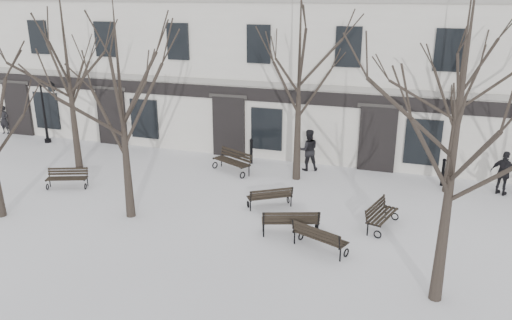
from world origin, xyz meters
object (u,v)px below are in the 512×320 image
at_px(bench_5, 381,214).
at_px(tree_2, 460,107).
at_px(bench_0, 67,177).
at_px(bench_2, 319,237).
at_px(tree_1, 120,87).
at_px(bench_4, 270,196).
at_px(lamp_post, 47,107).
at_px(bench_3, 233,161).
at_px(bench_1, 291,221).

bearing_deg(bench_5, tree_2, -139.64).
xyz_separation_m(tree_2, bench_0, (-14.18, 3.61, -4.65)).
xyz_separation_m(tree_2, bench_2, (-3.39, 1.56, -4.61)).
bearing_deg(bench_2, tree_1, 18.65).
bearing_deg(bench_5, bench_2, 160.14).
xyz_separation_m(bench_4, lamp_post, (-13.47, 4.51, 1.46)).
bearing_deg(bench_0, bench_3, 13.40).
height_order(bench_4, lamp_post, lamp_post).
height_order(tree_2, bench_5, tree_2).
distance_m(bench_1, bench_4, 2.29).
relative_size(bench_0, bench_2, 0.91).
bearing_deg(bench_0, bench_1, -27.96).
distance_m(bench_4, bench_5, 4.03).
height_order(tree_1, bench_1, tree_1).
relative_size(bench_0, lamp_post, 0.51).
height_order(tree_2, bench_2, tree_2).
height_order(bench_0, bench_1, bench_1).
height_order(tree_1, bench_0, tree_1).
xyz_separation_m(bench_3, lamp_post, (-10.78, 1.28, 1.39)).
height_order(bench_1, lamp_post, lamp_post).
distance_m(bench_0, bench_3, 6.92).
xyz_separation_m(bench_0, bench_1, (9.70, -1.29, 0.07)).
distance_m(bench_1, lamp_post, 16.13).
bearing_deg(tree_2, bench_5, 114.30).
height_order(tree_1, bench_2, tree_1).
bearing_deg(bench_4, bench_0, -29.15).
bearing_deg(bench_3, bench_5, -1.15).
bearing_deg(bench_4, bench_2, 97.94).
bearing_deg(bench_5, bench_1, 134.90).
relative_size(bench_0, bench_4, 1.00).
relative_size(bench_3, bench_4, 1.19).
bearing_deg(lamp_post, bench_3, -6.78).
bearing_deg(tree_2, bench_2, 155.32).
height_order(bench_3, bench_5, bench_3).
xyz_separation_m(tree_1, bench_2, (6.88, -0.45, -4.17)).
distance_m(tree_1, bench_5, 9.67).
xyz_separation_m(bench_3, bench_5, (6.70, -3.62, -0.05)).
bearing_deg(bench_3, lamp_post, -159.51).
relative_size(bench_1, bench_3, 0.98).
bearing_deg(bench_2, lamp_post, -2.07).
bearing_deg(bench_4, tree_1, -7.09).
relative_size(bench_0, bench_1, 0.86).
bearing_deg(bench_4, tree_2, 110.20).
height_order(tree_1, bench_4, tree_1).
xyz_separation_m(bench_3, bench_4, (2.69, -3.22, -0.08)).
bearing_deg(tree_1, bench_1, 3.19).
bearing_deg(bench_0, tree_2, -34.69).
height_order(bench_3, bench_4, bench_3).
distance_m(bench_4, lamp_post, 14.28).
distance_m(tree_1, lamp_post, 11.53).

